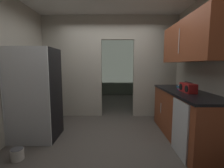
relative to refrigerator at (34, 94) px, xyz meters
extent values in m
plane|color=#47423D|center=(1.42, -0.08, -0.87)|extent=(20.00, 20.00, 0.00)
cube|color=#ADA899|center=(0.40, 1.40, 0.50)|extent=(1.58, 0.12, 2.73)
cube|color=#ADA899|center=(2.65, 1.40, 0.50)|extent=(1.15, 0.12, 2.73)
cube|color=#ADA899|center=(1.63, 1.40, 1.54)|extent=(0.88, 0.12, 0.63)
cube|color=gray|center=(1.42, 4.65, 0.50)|extent=(3.62, 0.10, 2.73)
cube|color=gray|center=(-0.34, 3.03, 0.50)|extent=(0.10, 3.25, 2.73)
cube|color=gray|center=(3.17, 3.03, 0.50)|extent=(0.10, 3.25, 2.73)
cube|color=black|center=(0.00, 0.02, 0.00)|extent=(0.86, 0.66, 1.74)
cube|color=#B7BABC|center=(0.00, -0.33, 0.00)|extent=(0.86, 0.03, 1.74)
cylinder|color=#B7BABC|center=(-0.37, -0.36, 0.09)|extent=(0.02, 0.02, 0.96)
cube|color=brown|center=(2.89, -0.03, -0.42)|extent=(0.64, 2.00, 0.90)
cube|color=black|center=(2.89, -0.03, 0.05)|extent=(0.68, 2.00, 0.04)
cylinder|color=#B7BABC|center=(2.56, -0.47, -0.38)|extent=(0.01, 0.01, 0.22)
cylinder|color=#B7BABC|center=(2.56, 0.41, -0.38)|extent=(0.01, 0.01, 0.22)
cube|color=#B7BABC|center=(2.56, -0.59, -0.43)|extent=(0.02, 0.56, 0.88)
cube|color=brown|center=(2.89, -0.03, 0.99)|extent=(0.34, 1.80, 0.74)
cylinder|color=#B7BABC|center=(2.70, -0.03, 0.99)|extent=(0.01, 0.01, 0.45)
cube|color=maroon|center=(2.86, -0.16, 0.15)|extent=(0.16, 0.39, 0.16)
cylinder|color=#262626|center=(2.86, -0.16, 0.25)|extent=(0.02, 0.27, 0.02)
cylinder|color=black|center=(2.77, -0.28, 0.15)|extent=(0.01, 0.12, 0.12)
cylinder|color=black|center=(2.77, -0.04, 0.15)|extent=(0.01, 0.12, 0.12)
cube|color=#8C3893|center=(2.87, 0.15, 0.08)|extent=(0.12, 0.15, 0.02)
cube|color=#388C47|center=(2.86, 0.15, 0.10)|extent=(0.11, 0.15, 0.02)
cube|color=#2D609E|center=(2.86, 0.16, 0.13)|extent=(0.13, 0.14, 0.02)
cube|color=beige|center=(2.88, 0.14, 0.15)|extent=(0.13, 0.15, 0.02)
cylinder|color=silver|center=(0.07, -0.74, -0.79)|extent=(0.18, 0.18, 0.17)
cylinder|color=#4C4C51|center=(0.07, -0.74, -0.70)|extent=(0.18, 0.18, 0.01)
camera|label=1|loc=(1.53, -2.98, 0.56)|focal=25.47mm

